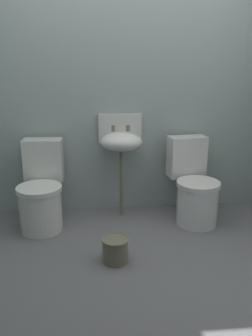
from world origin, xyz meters
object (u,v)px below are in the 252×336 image
(sink, at_px, (121,141))
(toilet_right, at_px, (194,189))
(toilet_left, at_px, (42,193))
(bucket, at_px, (115,249))

(sink, bearing_deg, toilet_right, -15.46)
(toilet_left, bearing_deg, bucket, 135.39)
(toilet_left, relative_size, bucket, 3.66)
(sink, bearing_deg, bucket, -97.27)
(toilet_right, relative_size, sink, 0.79)
(toilet_right, xyz_separation_m, bucket, (-0.79, -0.67, -0.22))
(toilet_left, relative_size, sink, 0.79)
(toilet_left, height_order, bucket, toilet_left)
(toilet_left, distance_m, toilet_right, 1.43)
(bucket, bearing_deg, toilet_right, 40.46)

